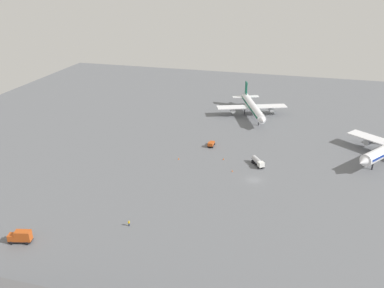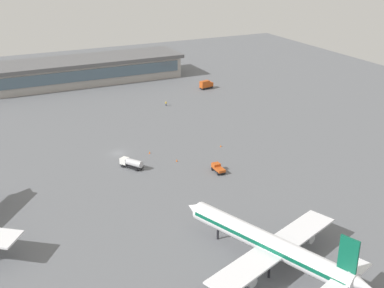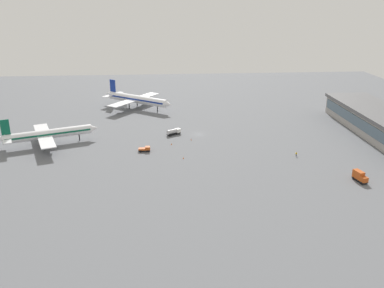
{
  "view_description": "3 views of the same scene",
  "coord_description": "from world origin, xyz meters",
  "px_view_note": "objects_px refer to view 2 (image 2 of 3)",
  "views": [
    {
      "loc": [
        10.39,
        -113.84,
        61.48
      ],
      "look_at": [
        -23.24,
        9.97,
        5.71
      ],
      "focal_mm": 37.49,
      "sensor_mm": 36.0,
      "label": 1
    },
    {
      "loc": [
        36.89,
        123.87,
        54.81
      ],
      "look_at": [
        -15.96,
        13.75,
        4.97
      ],
      "focal_mm": 47.08,
      "sensor_mm": 36.0,
      "label": 2
    },
    {
      "loc": [
        -165.72,
        15.8,
        55.98
      ],
      "look_at": [
        -19.38,
        4.42,
        2.59
      ],
      "focal_mm": 38.2,
      "sensor_mm": 36.0,
      "label": 3
    }
  ],
  "objects_px": {
    "safety_cone_near_gate": "(177,160)",
    "safety_cone_mid_apron": "(221,146)",
    "ground_crew_worker": "(166,103)",
    "safety_cone_far_side": "(150,152)",
    "pushback_tractor": "(218,168)",
    "fuel_truck": "(132,163)",
    "catering_truck": "(206,85)",
    "airplane_at_gate": "(270,244)"
  },
  "relations": [
    {
      "from": "safety_cone_near_gate",
      "to": "ground_crew_worker",
      "type": "bearing_deg",
      "value": -109.5
    },
    {
      "from": "catering_truck",
      "to": "ground_crew_worker",
      "type": "relative_size",
      "value": 3.52
    },
    {
      "from": "catering_truck",
      "to": "fuel_truck",
      "type": "relative_size",
      "value": 0.94
    },
    {
      "from": "safety_cone_mid_apron",
      "to": "safety_cone_near_gate",
      "type": "bearing_deg",
      "value": 13.94
    },
    {
      "from": "catering_truck",
      "to": "fuel_truck",
      "type": "distance_m",
      "value": 77.09
    },
    {
      "from": "ground_crew_worker",
      "to": "safety_cone_far_side",
      "type": "bearing_deg",
      "value": -95.62
    },
    {
      "from": "pushback_tractor",
      "to": "safety_cone_near_gate",
      "type": "distance_m",
      "value": 12.41
    },
    {
      "from": "fuel_truck",
      "to": "safety_cone_near_gate",
      "type": "height_order",
      "value": "fuel_truck"
    },
    {
      "from": "airplane_at_gate",
      "to": "safety_cone_near_gate",
      "type": "xyz_separation_m",
      "value": [
        -3.71,
        -49.07,
        -4.14
      ]
    },
    {
      "from": "fuel_truck",
      "to": "safety_cone_mid_apron",
      "type": "xyz_separation_m",
      "value": [
        -27.58,
        -2.53,
        -1.09
      ]
    },
    {
      "from": "ground_crew_worker",
      "to": "airplane_at_gate",
      "type": "bearing_deg",
      "value": -78.52
    },
    {
      "from": "safety_cone_mid_apron",
      "to": "ground_crew_worker",
      "type": "bearing_deg",
      "value": -91.09
    },
    {
      "from": "safety_cone_near_gate",
      "to": "safety_cone_far_side",
      "type": "bearing_deg",
      "value": -60.75
    },
    {
      "from": "airplane_at_gate",
      "to": "pushback_tractor",
      "type": "relative_size",
      "value": 8.75
    },
    {
      "from": "airplane_at_gate",
      "to": "safety_cone_near_gate",
      "type": "bearing_deg",
      "value": -24.72
    },
    {
      "from": "airplane_at_gate",
      "to": "safety_cone_far_side",
      "type": "xyz_separation_m",
      "value": [
        0.86,
        -57.24,
        -4.14
      ]
    },
    {
      "from": "airplane_at_gate",
      "to": "fuel_truck",
      "type": "relative_size",
      "value": 6.14
    },
    {
      "from": "airplane_at_gate",
      "to": "catering_truck",
      "type": "xyz_separation_m",
      "value": [
        -42.63,
        -108.08,
        -2.74
      ]
    },
    {
      "from": "safety_cone_far_side",
      "to": "catering_truck",
      "type": "bearing_deg",
      "value": -130.55
    },
    {
      "from": "catering_truck",
      "to": "safety_cone_mid_apron",
      "type": "relative_size",
      "value": 9.81
    },
    {
      "from": "fuel_truck",
      "to": "catering_truck",
      "type": "bearing_deg",
      "value": -75.36
    },
    {
      "from": "pushback_tractor",
      "to": "safety_cone_near_gate",
      "type": "bearing_deg",
      "value": 33.67
    },
    {
      "from": "fuel_truck",
      "to": "pushback_tractor",
      "type": "relative_size",
      "value": 1.43
    },
    {
      "from": "catering_truck",
      "to": "safety_cone_mid_apron",
      "type": "xyz_separation_m",
      "value": [
        23.53,
        55.19,
        -1.4
      ]
    },
    {
      "from": "safety_cone_near_gate",
      "to": "safety_cone_mid_apron",
      "type": "height_order",
      "value": "same"
    },
    {
      "from": "catering_truck",
      "to": "fuel_truck",
      "type": "bearing_deg",
      "value": -144.65
    },
    {
      "from": "catering_truck",
      "to": "airplane_at_gate",
      "type": "bearing_deg",
      "value": -124.66
    },
    {
      "from": "pushback_tractor",
      "to": "safety_cone_far_side",
      "type": "distance_m",
      "value": 21.76
    },
    {
      "from": "catering_truck",
      "to": "safety_cone_mid_apron",
      "type": "height_order",
      "value": "catering_truck"
    },
    {
      "from": "airplane_at_gate",
      "to": "ground_crew_worker",
      "type": "xyz_separation_m",
      "value": [
        -19.89,
        -94.75,
        -3.59
      ]
    },
    {
      "from": "pushback_tractor",
      "to": "safety_cone_near_gate",
      "type": "height_order",
      "value": "pushback_tractor"
    },
    {
      "from": "safety_cone_near_gate",
      "to": "pushback_tractor",
      "type": "bearing_deg",
      "value": 123.29
    },
    {
      "from": "airplane_at_gate",
      "to": "catering_truck",
      "type": "relative_size",
      "value": 6.56
    },
    {
      "from": "safety_cone_near_gate",
      "to": "safety_cone_mid_apron",
      "type": "relative_size",
      "value": 1.0
    },
    {
      "from": "airplane_at_gate",
      "to": "safety_cone_near_gate",
      "type": "distance_m",
      "value": 49.38
    },
    {
      "from": "ground_crew_worker",
      "to": "safety_cone_mid_apron",
      "type": "height_order",
      "value": "ground_crew_worker"
    },
    {
      "from": "fuel_truck",
      "to": "ground_crew_worker",
      "type": "relative_size",
      "value": 3.77
    },
    {
      "from": "ground_crew_worker",
      "to": "safety_cone_far_side",
      "type": "distance_m",
      "value": 42.87
    },
    {
      "from": "catering_truck",
      "to": "pushback_tractor",
      "type": "height_order",
      "value": "catering_truck"
    },
    {
      "from": "safety_cone_near_gate",
      "to": "safety_cone_mid_apron",
      "type": "bearing_deg",
      "value": -166.06
    },
    {
      "from": "catering_truck",
      "to": "ground_crew_worker",
      "type": "xyz_separation_m",
      "value": [
        22.74,
        13.33,
        -0.85
      ]
    },
    {
      "from": "fuel_truck",
      "to": "safety_cone_mid_apron",
      "type": "height_order",
      "value": "fuel_truck"
    }
  ]
}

